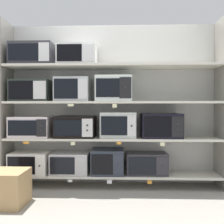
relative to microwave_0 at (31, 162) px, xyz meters
The scene contains 32 objects.
ground 1.52m from the microwave_0, 41.99° to the right, with size 6.84×6.00×0.02m, color gray.
back_panel 1.39m from the microwave_0, 11.84° to the left, with size 3.04×0.04×2.23m, color #B2B2AD.
upright_left 0.87m from the microwave_0, behind, with size 0.05×0.41×2.23m, color gray.
upright_right 2.68m from the microwave_0, ahead, with size 0.05×0.41×2.23m, color gray.
shelf_0 1.12m from the microwave_0, ahead, with size 2.84×0.41×0.03m, color beige.
microwave_0 is the anchor object (origin of this frame).
microwave_1 0.54m from the microwave_0, ahead, with size 0.50×0.40×0.28m.
microwave_2 1.05m from the microwave_0, ahead, with size 0.43×0.43×0.33m.
microwave_3 1.57m from the microwave_0, ahead, with size 0.54×0.35×0.28m.
price_tag_0 0.28m from the microwave_0, 88.04° to the right, with size 0.09×0.00×0.04m, color orange.
price_tag_1 0.64m from the microwave_0, 19.72° to the right, with size 0.06×0.00×0.03m, color white.
price_tag_2 1.12m from the microwave_0, 10.85° to the right, with size 0.06×0.00×0.05m, color white.
price_tag_3 1.62m from the microwave_0, ahead, with size 0.06×0.00×0.04m, color orange.
shelf_1 1.15m from the microwave_0, ahead, with size 2.84×0.41×0.03m, color beige.
microwave_4 0.48m from the microwave_0, ahead, with size 0.53×0.40×0.28m.
microwave_5 0.79m from the microwave_0, ahead, with size 0.52×0.44×0.29m.
microwave_6 1.29m from the microwave_0, ahead, with size 0.47×0.37×0.34m.
microwave_7 1.83m from the microwave_0, ahead, with size 0.52×0.42×0.32m.
price_tag_4 0.36m from the microwave_0, 87.26° to the right, with size 0.07×0.00×0.03m, color orange.
price_tag_5 0.71m from the microwave_0, 18.64° to the right, with size 0.06×0.00×0.04m, color beige.
price_tag_6 1.26m from the microwave_0, ahead, with size 0.06×0.00×0.03m, color orange.
price_tag_7 1.79m from the microwave_0, ahead, with size 0.06×0.00×0.05m, color beige.
shelf_2 1.37m from the microwave_0, ahead, with size 2.84×0.41×0.03m, color beige.
microwave_8 0.97m from the microwave_0, ahead, with size 0.52×0.34×0.29m.
microwave_9 1.14m from the microwave_0, ahead, with size 0.45×0.40×0.32m.
microwave_10 1.51m from the microwave_0, ahead, with size 0.48×0.41×0.34m.
price_tag_8 1.00m from the microwave_0, 19.41° to the right, with size 0.08×0.00×0.03m, color beige.
price_tag_9 1.40m from the microwave_0, 10.23° to the right, with size 0.06×0.00×0.05m, color beige.
shelf_3 1.71m from the microwave_0, ahead, with size 2.84×0.41×0.03m, color beige.
microwave_11 1.46m from the microwave_0, ahead, with size 0.57×0.37×0.30m.
microwave_12 1.58m from the microwave_0, ahead, with size 0.51×0.40×0.26m.
shipping_carton 0.74m from the microwave_0, 90.70° to the right, with size 0.41×0.41×0.37m, color tan.
Camera 1 is at (0.13, -3.50, 1.05)m, focal length 41.76 mm.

